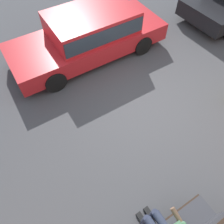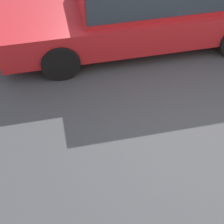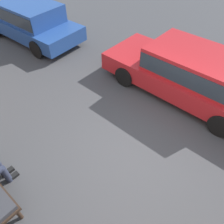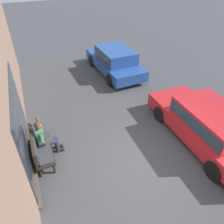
% 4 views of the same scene
% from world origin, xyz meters
% --- Properties ---
extents(ground_plane, '(60.00, 60.00, 0.00)m').
position_xyz_m(ground_plane, '(0.00, 0.00, 0.00)').
color(ground_plane, '#424244').
extents(parked_car_mid, '(4.71, 1.91, 1.36)m').
position_xyz_m(parked_car_mid, '(0.11, -2.49, 0.74)').
color(parked_car_mid, red).
rests_on(parked_car_mid, ground_plane).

